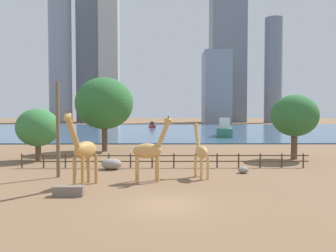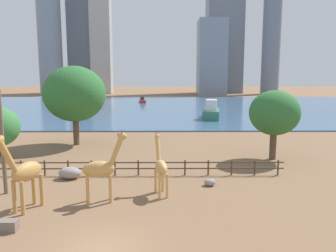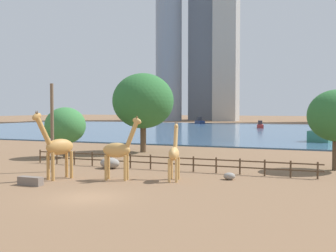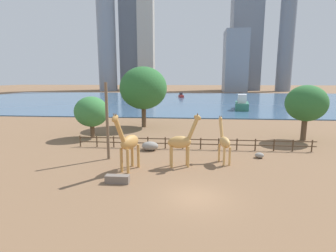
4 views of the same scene
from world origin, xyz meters
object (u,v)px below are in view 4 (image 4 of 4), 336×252
Objects in this scene: giraffe_companion at (224,142)px; utility_pole at (107,122)px; boulder_near_fence at (259,155)px; tree_center_broad at (143,88)px; tree_right_tall at (91,112)px; giraffe_tall at (181,142)px; feeding_trough at (117,179)px; tree_left_large at (306,103)px; boulder_by_pole at (150,146)px; boat_tug at (242,104)px; boat_sailboat at (135,92)px; giraffe_young at (128,142)px; boat_ferry at (181,96)px.

giraffe_companion is 0.58× the size of utility_pole.
boulder_near_fence is 21.91m from tree_center_broad.
giraffe_tall is at bearing -40.72° from tree_right_tall.
giraffe_companion reaches higher than feeding_trough.
tree_left_large is (7.42, 8.16, 4.41)m from boulder_near_fence.
boulder_near_fence is at bearing -9.20° from boulder_by_pole.
boat_tug is (25.29, 32.23, -1.98)m from tree_right_tall.
boulder_near_fence is at bearing -18.20° from boat_sailboat.
boulder_by_pole is at bearing -23.73° from boat_sailboat.
utility_pole is 45.88m from boat_tug.
giraffe_young reaches higher than feeding_trough.
tree_center_broad is at bearing 132.76° from boulder_near_fence.
boulder_near_fence is (12.01, 4.60, -2.18)m from giraffe_young.
utility_pole is at bearing 156.41° from giraffe_tall.
boat_ferry is at bearing 86.82° from tree_center_broad.
giraffe_tall is 20.22m from tree_center_broad.
tree_center_broad is at bearing 88.56° from utility_pole.
tree_right_tall is 0.61× the size of boat_tug.
boat_sailboat is at bearing 41.92° from boat_tug.
tree_left_large reaches higher than boulder_near_fence.
boat_tug is (5.56, 39.49, 1.20)m from boulder_near_fence.
boat_tug is (19.88, 24.01, -4.73)m from tree_center_broad.
tree_right_tall is 97.16m from boat_sailboat.
tree_center_broad is at bearing 17.99° from giraffe_companion.
feeding_trough is at bearing -84.83° from tree_center_broad.
giraffe_tall is 4.12m from giraffe_companion.
giraffe_companion is 0.48× the size of boat_tug.
giraffe_young is at bearing -159.03° from boulder_near_fence.
giraffe_young reaches higher than boat_tug.
tree_left_large is 73.85m from boat_ferry.
boat_ferry is at bearing 81.07° from giraffe_tall.
boat_tug is (16.76, 37.68, 0.99)m from boulder_by_pole.
giraffe_young is at bearing 167.99° from boat_tug.
feeding_trough is at bearing -149.00° from boulder_near_fence.
boat_ferry reaches higher than feeding_trough.
tree_center_broad is 1.07× the size of boat_tug.
giraffe_companion reaches higher than boat_tug.
boulder_near_fence is 0.19× the size of boat_ferry.
utility_pole reaches higher than boulder_near_fence.
utility_pole is at bearing -136.26° from boulder_by_pole.
boulder_by_pole is at bearing 170.80° from boulder_near_fence.
feeding_trough is 0.26× the size of tree_left_large.
tree_right_tall is at bearing 159.79° from boulder_near_fence.
boulder_by_pole is at bearing 43.74° from utility_pole.
giraffe_young is 0.54× the size of tree_center_broad.
boat_sailboat is (-34.58, 103.25, 0.70)m from boulder_near_fence.
giraffe_tall is 82.88m from boat_ferry.
giraffe_companion is 4.89× the size of boulder_near_fence.
tree_center_broad is at bearing 161.38° from tree_left_large.
tree_left_large is at bearing 144.38° from giraffe_young.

